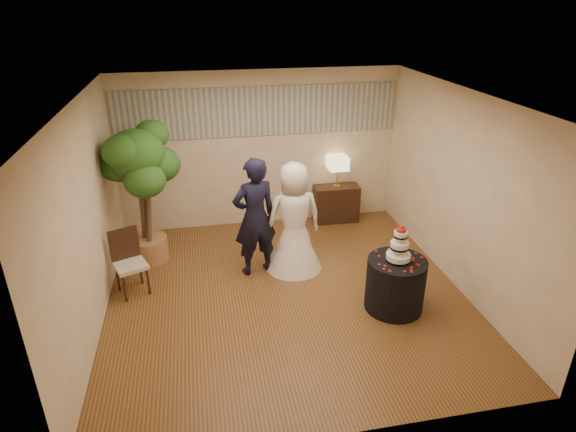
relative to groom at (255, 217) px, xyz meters
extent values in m
cube|color=brown|center=(0.34, -0.72, -0.92)|extent=(5.00, 5.00, 0.00)
cube|color=white|center=(0.34, -0.72, 1.88)|extent=(5.00, 5.00, 0.00)
cube|color=beige|center=(0.34, 1.78, 0.48)|extent=(5.00, 0.06, 2.80)
cube|color=beige|center=(0.34, -3.22, 0.48)|extent=(5.00, 0.06, 2.80)
cube|color=beige|center=(-2.16, -0.72, 0.48)|extent=(0.06, 5.00, 2.80)
cube|color=beige|center=(2.84, -0.72, 0.48)|extent=(0.06, 5.00, 2.80)
cube|color=#9FA093|center=(0.34, 1.76, 1.18)|extent=(4.90, 0.02, 0.85)
imported|color=black|center=(0.00, 0.00, 0.00)|extent=(0.77, 0.60, 1.85)
imported|color=white|center=(0.60, 0.02, -0.06)|extent=(0.94, 0.94, 1.73)
cylinder|color=black|center=(1.72, -1.31, -0.55)|extent=(0.79, 0.79, 0.74)
cube|color=black|center=(1.73, 1.55, -0.58)|extent=(0.84, 0.39, 0.70)
camera|label=1|loc=(-0.76, -6.43, 3.01)|focal=30.00mm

